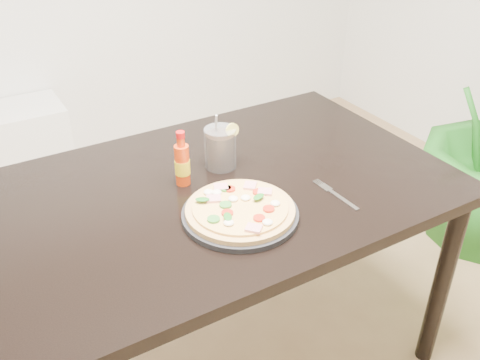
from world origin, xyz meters
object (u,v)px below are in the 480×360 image
pizza (240,208)px  fork (334,194)px  plate (240,214)px  dining_table (220,207)px  hot_sauce_bottle (182,164)px  cola_cup (220,149)px

pizza → fork: (0.30, -0.04, -0.02)m
plate → dining_table: bearing=79.5°
pizza → fork: bearing=-8.6°
pizza → hot_sauce_bottle: hot_sauce_bottle is taller
dining_table → plate: plate is taller
plate → fork: size_ratio=1.72×
cola_cup → fork: size_ratio=1.01×
plate → hot_sauce_bottle: hot_sauce_bottle is taller
cola_cup → fork: bearing=-56.8°
hot_sauce_bottle → cola_cup: bearing=13.0°
dining_table → hot_sauce_bottle: bearing=145.6°
dining_table → plate: bearing=-100.5°
hot_sauce_bottle → fork: 0.46m
hot_sauce_bottle → plate: bearing=-76.0°
plate → pizza: bearing=81.3°
cola_cup → hot_sauce_bottle: bearing=-167.0°
hot_sauce_bottle → fork: size_ratio=0.93×
hot_sauce_bottle → cola_cup: cola_cup is taller
plate → fork: bearing=-8.4°
hot_sauce_bottle → cola_cup: size_ratio=0.92×
dining_table → pizza: bearing=-100.5°
dining_table → plate: 0.20m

